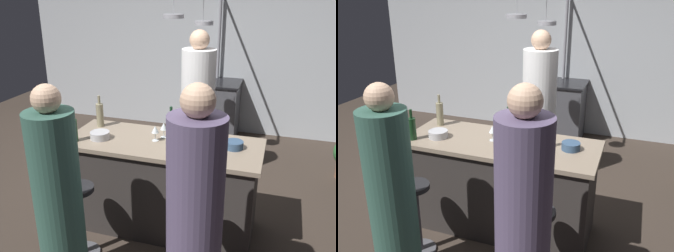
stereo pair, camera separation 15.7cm
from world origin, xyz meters
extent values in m
plane|color=#382D26|center=(0.00, 0.00, 0.00)|extent=(9.00, 9.00, 0.00)
cube|color=#B2B7BC|center=(0.00, 2.85, 1.30)|extent=(6.40, 0.16, 2.60)
cube|color=#332D2B|center=(0.00, 0.00, 0.43)|extent=(1.72, 0.66, 0.86)
cube|color=gray|center=(0.00, 0.00, 0.88)|extent=(1.80, 0.72, 0.04)
cube|color=#47474C|center=(0.00, 2.45, 0.43)|extent=(0.76, 0.60, 0.86)
cube|color=black|center=(0.00, 2.45, 0.88)|extent=(0.80, 0.64, 0.03)
cylinder|color=white|center=(0.09, 0.98, 0.80)|extent=(0.38, 0.38, 1.60)
sphere|color=#D8AD8C|center=(0.09, 0.98, 1.70)|extent=(0.22, 0.22, 0.22)
cylinder|color=#4C4C51|center=(0.54, -0.62, 0.33)|extent=(0.06, 0.06, 0.62)
cylinder|color=black|center=(0.54, -0.62, 0.66)|extent=(0.26, 0.26, 0.04)
cylinder|color=#594C6B|center=(0.54, -0.98, 0.76)|extent=(0.37, 0.37, 1.53)
sphere|color=#D8AD8C|center=(0.54, -0.98, 1.62)|extent=(0.21, 0.21, 0.21)
cylinder|color=#4C4C51|center=(-0.54, -0.62, 0.01)|extent=(0.28, 0.28, 0.02)
cylinder|color=#4C4C51|center=(-0.54, -0.62, 0.33)|extent=(0.06, 0.06, 0.62)
cylinder|color=black|center=(-0.54, -0.62, 0.66)|extent=(0.26, 0.26, 0.04)
cylinder|color=#33594C|center=(-0.48, -0.98, 0.73)|extent=(0.35, 0.35, 1.45)
sphere|color=#D8AD8C|center=(-0.48, -0.98, 1.54)|extent=(0.20, 0.20, 0.20)
cylinder|color=gray|center=(0.00, 2.70, 1.07)|extent=(0.04, 0.04, 2.15)
cylinder|color=gray|center=(-0.30, 1.29, 1.91)|extent=(0.25, 0.25, 0.04)
cylinder|color=gray|center=(-0.30, 1.30, 2.03)|extent=(0.01, 0.01, 0.24)
cylinder|color=gray|center=(0.05, 1.35, 1.84)|extent=(0.22, 0.22, 0.04)
cylinder|color=gray|center=(0.05, 1.30, 2.00)|extent=(0.01, 0.01, 0.31)
cylinder|color=#382319|center=(0.43, 0.01, 1.01)|extent=(0.05, 0.05, 0.21)
cylinder|color=gray|center=(-0.73, 0.19, 1.02)|extent=(0.07, 0.07, 0.24)
cylinder|color=gray|center=(-0.73, 0.19, 1.18)|extent=(0.03, 0.03, 0.08)
cylinder|color=brown|center=(0.31, -0.19, 1.02)|extent=(0.07, 0.07, 0.24)
cylinder|color=brown|center=(0.31, -0.19, 1.18)|extent=(0.03, 0.03, 0.08)
cylinder|color=#143319|center=(-0.78, -0.23, 1.00)|extent=(0.07, 0.07, 0.21)
cylinder|color=#143319|center=(-0.78, -0.23, 1.15)|extent=(0.03, 0.03, 0.08)
cylinder|color=#193D23|center=(0.07, 0.03, 1.02)|extent=(0.07, 0.07, 0.25)
cylinder|color=#193D23|center=(0.07, 0.03, 1.19)|extent=(0.03, 0.03, 0.08)
cylinder|color=silver|center=(-0.07, 0.00, 0.90)|extent=(0.06, 0.06, 0.01)
cylinder|color=silver|center=(-0.07, 0.00, 0.94)|extent=(0.01, 0.01, 0.07)
cone|color=silver|center=(-0.07, 0.00, 1.01)|extent=(0.07, 0.07, 0.06)
cylinder|color=silver|center=(-0.02, 0.10, 0.90)|extent=(0.06, 0.06, 0.01)
cylinder|color=silver|center=(-0.02, 0.10, 0.94)|extent=(0.01, 0.01, 0.07)
cone|color=silver|center=(-0.02, 0.10, 1.01)|extent=(0.07, 0.07, 0.06)
cylinder|color=silver|center=(0.29, 0.04, 0.90)|extent=(0.06, 0.06, 0.01)
cylinder|color=silver|center=(0.29, 0.04, 0.94)|extent=(0.01, 0.01, 0.07)
cone|color=silver|center=(0.29, 0.04, 1.01)|extent=(0.07, 0.07, 0.06)
cylinder|color=#B7B7BC|center=(-0.58, -0.11, 0.93)|extent=(0.18, 0.18, 0.07)
cylinder|color=#334C6B|center=(0.64, 0.05, 0.93)|extent=(0.16, 0.16, 0.07)
camera|label=1|loc=(0.98, -2.92, 2.22)|focal=39.15mm
camera|label=2|loc=(1.13, -2.86, 2.22)|focal=39.15mm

